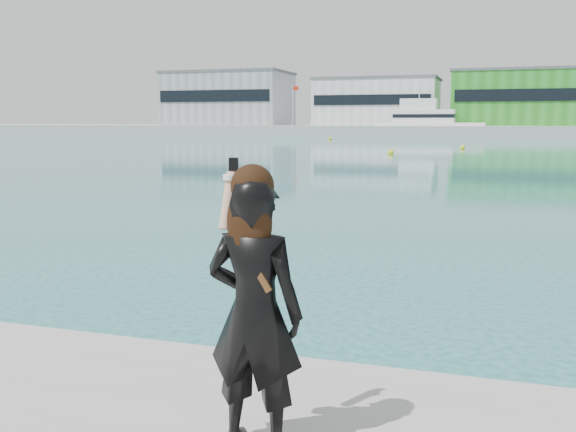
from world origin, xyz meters
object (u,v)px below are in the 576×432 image
motor_yacht (427,123)px  buoy_near (462,149)px  woman (254,305)px  buoy_far (330,140)px  buoy_extra (391,154)px

motor_yacht → buoy_near: bearing=-79.3°
buoy_near → woman: size_ratio=0.27×
buoy_near → motor_yacht: bearing=99.7°
motor_yacht → buoy_far: bearing=-118.1°
woman → motor_yacht: bearing=-82.3°
motor_yacht → buoy_extra: size_ratio=39.19×
woman → buoy_near: bearing=-85.9°
buoy_near → buoy_extra: bearing=-112.6°
motor_yacht → woman: 117.76m
motor_yacht → buoy_far: motor_yacht is taller
buoy_far → woman: bearing=-76.2°
buoy_near → buoy_extra: (-5.46, -13.09, 0.00)m
buoy_near → woman: (1.79, -65.82, 1.75)m
buoy_far → buoy_extra: (15.98, -41.89, 0.00)m
motor_yacht → buoy_near: size_ratio=39.19×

